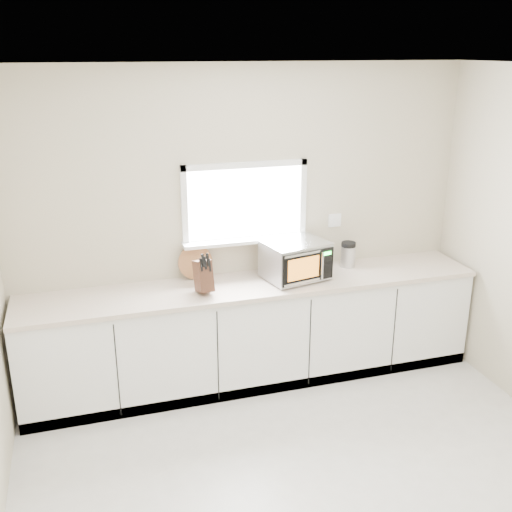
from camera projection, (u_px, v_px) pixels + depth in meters
name	position (u px, v px, depth m)	size (l,w,h in m)	color
ground	(331.00, 510.00, 3.84)	(4.00, 4.00, 0.00)	beige
back_wall	(245.00, 223.00, 5.19)	(4.00, 0.17, 2.70)	#B8AD92
cabinets	(254.00, 334.00, 5.23)	(3.92, 0.60, 0.88)	white
countertop	(255.00, 285.00, 5.07)	(3.92, 0.64, 0.04)	beige
microwave	(296.00, 260.00, 5.10)	(0.59, 0.50, 0.33)	black
knife_block	(203.00, 275.00, 4.81)	(0.14, 0.25, 0.35)	#4B291B
cutting_board	(195.00, 262.00, 5.11)	(0.30, 0.30, 0.02)	#A87941
coffee_grinder	(348.00, 254.00, 5.41)	(0.17, 0.17, 0.23)	#B7B9BF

